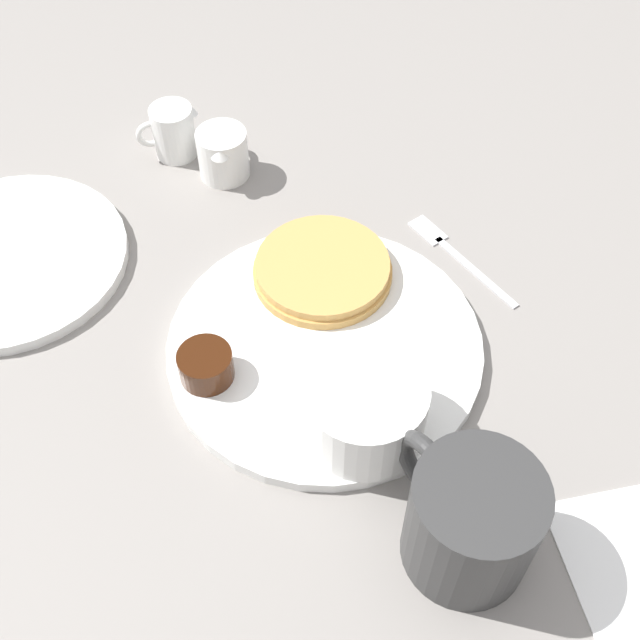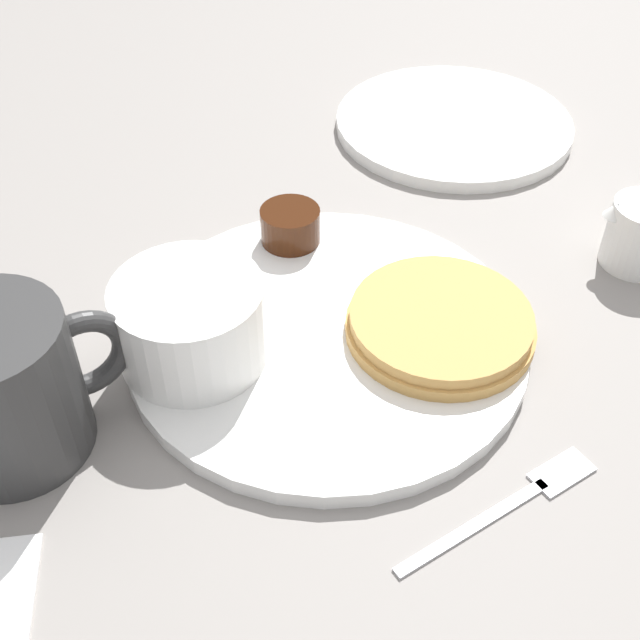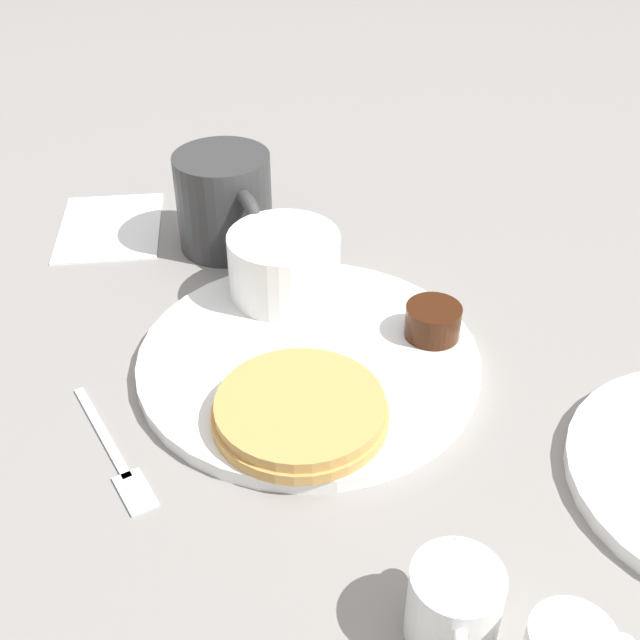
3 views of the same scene
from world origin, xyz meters
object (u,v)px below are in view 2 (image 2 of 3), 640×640
Objects in this scene: plate at (327,335)px; coffee_mug at (5,387)px; bowl at (190,320)px; fork at (520,498)px.

coffee_mug is (0.20, 0.05, 0.04)m from plate.
fork is (-0.18, 0.14, -0.04)m from bowl.
bowl reaches higher than plate.
plate is 2.82× the size of bowl.
coffee_mug is (0.11, 0.05, 0.01)m from bowl.
coffee_mug is at bearing -18.38° from fork.
bowl is 0.72× the size of fork.
plate is at bearing -174.54° from bowl.
fork is (-0.09, 0.15, -0.00)m from plate.
plate is 0.21m from coffee_mug.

